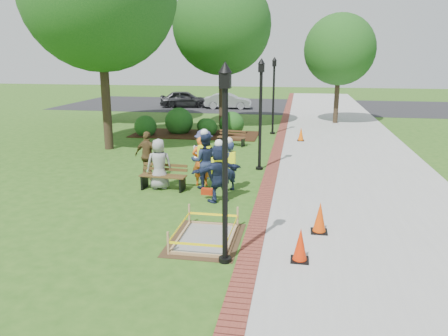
% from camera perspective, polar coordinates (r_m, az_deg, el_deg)
% --- Properties ---
extents(ground, '(100.00, 100.00, 0.00)m').
position_cam_1_polar(ground, '(12.68, -3.17, -5.63)').
color(ground, '#285116').
rests_on(ground, ground).
extents(sidewalk, '(6.00, 60.00, 0.02)m').
position_cam_1_polar(sidewalk, '(22.14, 15.57, 2.70)').
color(sidewalk, '#9E9E99').
rests_on(sidewalk, ground).
extents(brick_edging, '(0.50, 60.00, 0.03)m').
position_cam_1_polar(brick_edging, '(22.04, 7.13, 3.09)').
color(brick_edging, maroon).
rests_on(brick_edging, ground).
extents(mulch_bed, '(7.00, 3.00, 0.05)m').
position_cam_1_polar(mulch_bed, '(24.66, -3.74, 4.41)').
color(mulch_bed, '#381E0F').
rests_on(mulch_bed, ground).
extents(parking_lot, '(36.00, 12.00, 0.01)m').
position_cam_1_polar(parking_lot, '(38.93, 5.83, 8.11)').
color(parking_lot, black).
rests_on(parking_lot, ground).
extents(wet_concrete_pad, '(1.71, 2.31, 0.55)m').
position_cam_1_polar(wet_concrete_pad, '(10.72, -2.44, -8.18)').
color(wet_concrete_pad, '#47331E').
rests_on(wet_concrete_pad, ground).
extents(bench_near, '(1.58, 0.62, 0.84)m').
position_cam_1_polar(bench_near, '(14.70, -7.93, -1.78)').
color(bench_near, brown).
rests_on(bench_near, ground).
extents(bench_far, '(1.44, 0.68, 0.75)m').
position_cam_1_polar(bench_far, '(21.59, 0.98, 3.56)').
color(bench_far, '#4E2C1A').
rests_on(bench_far, ground).
extents(cone_front, '(0.40, 0.40, 0.78)m').
position_cam_1_polar(cone_front, '(9.74, 9.93, -9.93)').
color(cone_front, black).
rests_on(cone_front, ground).
extents(cone_back, '(0.42, 0.42, 0.82)m').
position_cam_1_polar(cone_back, '(11.30, 12.40, -6.42)').
color(cone_back, black).
rests_on(cone_back, ground).
extents(cone_far, '(0.37, 0.37, 0.72)m').
position_cam_1_polar(cone_far, '(23.06, 10.01, 4.33)').
color(cone_far, black).
rests_on(cone_far, ground).
extents(toolbox, '(0.40, 0.25, 0.19)m').
position_cam_1_polar(toolbox, '(14.11, -2.17, -3.08)').
color(toolbox, '#AB270D').
rests_on(toolbox, ground).
extents(lamp_near, '(0.28, 0.28, 4.26)m').
position_cam_1_polar(lamp_near, '(8.92, 0.14, 2.27)').
color(lamp_near, black).
rests_on(lamp_near, ground).
extents(lamp_mid, '(0.28, 0.28, 4.26)m').
position_cam_1_polar(lamp_mid, '(16.76, 4.80, 8.05)').
color(lamp_mid, black).
rests_on(lamp_mid, ground).
extents(lamp_far, '(0.28, 0.28, 4.26)m').
position_cam_1_polar(lamp_far, '(24.70, 6.50, 10.12)').
color(lamp_far, black).
rests_on(lamp_far, ground).
extents(tree_back, '(5.87, 5.87, 9.00)m').
position_cam_1_polar(tree_back, '(27.27, -0.28, 18.14)').
color(tree_back, '#3D2D1E').
rests_on(tree_back, ground).
extents(tree_right, '(4.47, 4.47, 6.92)m').
position_cam_1_polar(tree_right, '(29.42, 14.88, 14.72)').
color(tree_right, '#3D2D1E').
rests_on(tree_right, ground).
extents(tree_far, '(6.54, 6.54, 9.87)m').
position_cam_1_polar(tree_far, '(29.30, -15.70, 18.44)').
color(tree_far, '#3D2D1E').
rests_on(tree_far, ground).
extents(shrub_a, '(1.22, 1.22, 1.22)m').
position_cam_1_polar(shrub_a, '(24.70, -10.17, 4.18)').
color(shrub_a, '#134314').
rests_on(shrub_a, ground).
extents(shrub_b, '(1.59, 1.59, 1.59)m').
position_cam_1_polar(shrub_b, '(25.17, -5.85, 4.53)').
color(shrub_b, '#134314').
rests_on(shrub_b, ground).
extents(shrub_c, '(1.04, 1.04, 1.04)m').
position_cam_1_polar(shrub_c, '(24.39, -2.09, 4.27)').
color(shrub_c, '#134314').
rests_on(shrub_c, ground).
extents(shrub_d, '(1.39, 1.39, 1.39)m').
position_cam_1_polar(shrub_d, '(24.75, 1.00, 4.43)').
color(shrub_d, '#134314').
rests_on(shrub_d, ground).
extents(shrub_e, '(0.88, 0.88, 0.88)m').
position_cam_1_polar(shrub_e, '(25.42, -2.54, 4.69)').
color(shrub_e, '#134314').
rests_on(shrub_e, ground).
extents(casual_person_a, '(0.62, 0.50, 1.70)m').
position_cam_1_polar(casual_person_a, '(14.67, -8.47, 0.51)').
color(casual_person_a, gray).
rests_on(casual_person_a, ground).
extents(casual_person_b, '(0.57, 0.38, 1.71)m').
position_cam_1_polar(casual_person_b, '(14.88, -3.01, 0.87)').
color(casual_person_b, orange).
rests_on(casual_person_b, ground).
extents(casual_person_c, '(0.57, 0.61, 1.61)m').
position_cam_1_polar(casual_person_c, '(15.91, -2.98, 1.61)').
color(casual_person_c, silver).
rests_on(casual_person_c, ground).
extents(casual_person_d, '(0.62, 0.47, 1.74)m').
position_cam_1_polar(casual_person_d, '(15.84, -9.92, 1.59)').
color(casual_person_d, brown).
rests_on(casual_person_d, ground).
extents(casual_person_e, '(0.68, 0.63, 1.79)m').
position_cam_1_polar(casual_person_e, '(15.72, -2.65, 1.78)').
color(casual_person_e, '#373761').
rests_on(casual_person_e, ground).
extents(hivis_worker_a, '(0.68, 0.64, 1.94)m').
position_cam_1_polar(hivis_worker_a, '(13.21, -0.67, -0.41)').
color(hivis_worker_a, '#1B1F47').
rests_on(hivis_worker_a, ground).
extents(hivis_worker_b, '(0.59, 0.63, 1.81)m').
position_cam_1_polar(hivis_worker_b, '(14.25, 0.62, 0.47)').
color(hivis_worker_b, '#1A2643').
rests_on(hivis_worker_b, ground).
extents(hivis_worker_c, '(0.67, 0.52, 2.03)m').
position_cam_1_polar(hivis_worker_c, '(14.54, -2.55, 1.14)').
color(hivis_worker_c, '#181940').
rests_on(hivis_worker_c, ground).
extents(parked_car_a, '(3.04, 5.07, 1.54)m').
position_cam_1_polar(parked_car_a, '(37.71, -5.10, 7.91)').
color(parked_car_a, '#262629').
rests_on(parked_car_a, ground).
extents(parked_car_b, '(2.09, 4.34, 1.38)m').
position_cam_1_polar(parked_car_b, '(36.62, 0.52, 7.76)').
color(parked_car_b, '#B3B3B8').
rests_on(parked_car_b, ground).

